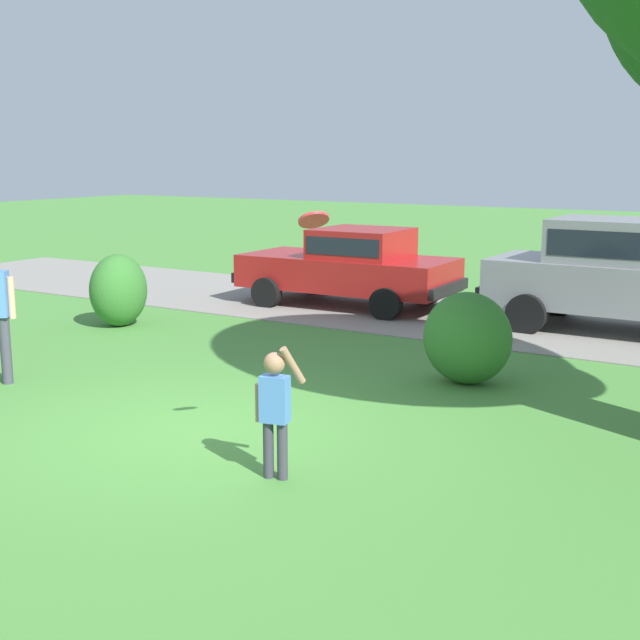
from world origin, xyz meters
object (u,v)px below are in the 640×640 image
parked_sedan (352,264)px  child_thrower (275,404)px  parked_suv (628,270)px  frisbee (314,220)px

parked_sedan → child_thrower: bearing=-64.9°
parked_sedan → parked_suv: size_ratio=0.94×
child_thrower → frisbee: size_ratio=4.21×
frisbee → child_thrower: bearing=-140.0°
parked_sedan → frisbee: 9.19m
parked_suv → child_thrower: (-1.30, -8.51, -0.36)m
parked_sedan → parked_suv: (5.18, 0.23, 0.23)m
parked_sedan → frisbee: size_ratio=14.56×
child_thrower → frisbee: frisbee is taller
parked_suv → child_thrower: 8.61m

